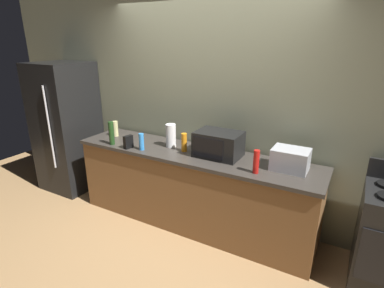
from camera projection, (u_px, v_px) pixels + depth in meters
The scene contains 13 objects.
ground_plane at pixel (174, 240), 3.36m from camera, with size 8.00×8.00×0.00m, color #A87F51.
back_wall at pixel (209, 106), 3.58m from camera, with size 6.40×0.10×2.70m, color gray.
counter_run at pixel (192, 189), 3.54m from camera, with size 2.84×0.64×0.90m.
refrigerator at pixel (67, 127), 4.34m from camera, with size 0.72×0.73×1.80m.
microwave at pixel (218, 144), 3.25m from camera, with size 0.48×0.35×0.27m.
toaster_oven at pixel (290, 159), 2.92m from camera, with size 0.34×0.26×0.21m, color #B7BABF.
paper_towel_roll at pixel (171, 136), 3.53m from camera, with size 0.12×0.12×0.27m, color white.
cordless_phone at pixel (128, 142), 3.50m from camera, with size 0.05×0.11×0.15m, color black.
bottle_dish_soap at pixel (184, 142), 3.39m from camera, with size 0.06×0.06×0.21m, color orange.
bottle_vinegar at pixel (115, 129), 3.93m from camera, with size 0.07×0.07×0.20m, color beige.
bottle_hot_sauce at pixel (256, 162), 2.84m from camera, with size 0.06×0.06×0.23m, color red.
bottle_spray_cleaner at pixel (141, 142), 3.44m from camera, with size 0.06×0.06×0.19m, color #338CE5.
bottle_wine at pixel (111, 133), 3.60m from camera, with size 0.06×0.06×0.28m, color #1E3F19.
Camera 1 is at (1.56, -2.36, 2.11)m, focal length 28.55 mm.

